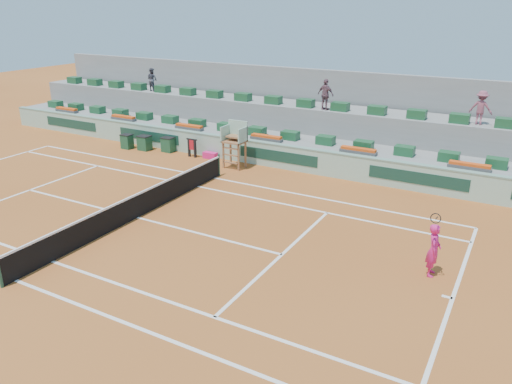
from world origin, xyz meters
TOP-DOWN VIEW (x-y plane):
  - ground at (0.00, 0.00)m, footprint 90.00×90.00m
  - seating_tier_lower at (0.00, 10.70)m, footprint 36.00×4.00m
  - seating_tier_upper at (0.00, 12.30)m, footprint 36.00×2.40m
  - stadium_back_wall at (0.00, 13.90)m, footprint 36.00×0.40m
  - player_bag at (-2.00, 8.10)m, footprint 0.80×0.35m
  - spectator_left at (-8.90, 11.80)m, footprint 0.80×0.67m
  - spectator_mid at (3.23, 11.46)m, footprint 1.03×0.60m
  - spectator_right at (10.85, 11.82)m, footprint 1.08×0.69m
  - court_lines at (0.00, 0.00)m, footprint 23.89×11.09m
  - tennis_net at (0.00, 0.00)m, footprint 0.10×11.97m
  - advertising_hoarding at (0.02, 8.50)m, footprint 36.00×0.34m
  - umpire_chair at (0.00, 7.50)m, footprint 1.10×0.90m
  - seat_row_lower at (0.00, 9.80)m, footprint 32.90×0.60m
  - seat_row_upper at (0.00, 11.70)m, footprint 32.90×0.60m
  - flower_planters at (-1.50, 9.00)m, footprint 26.80×0.36m
  - drink_cooler_a at (-4.85, 8.08)m, footprint 0.70×0.61m
  - drink_cooler_b at (-6.26, 7.68)m, footprint 0.71×0.61m
  - drink_cooler_c at (-7.37, 7.44)m, footprint 0.63×0.54m
  - towel_rack at (-3.02, 7.86)m, footprint 0.67×0.11m
  - tennis_player at (11.05, 1.10)m, footprint 0.47×0.89m

SIDE VIEW (x-z plane):
  - ground at x=0.00m, z-range 0.00..0.00m
  - court_lines at x=0.00m, z-range 0.00..0.01m
  - player_bag at x=-2.00m, z-range 0.00..0.35m
  - drink_cooler_c at x=-7.37m, z-range 0.00..0.84m
  - drink_cooler_a at x=-4.85m, z-range 0.00..0.84m
  - drink_cooler_b at x=-6.26m, z-range 0.00..0.84m
  - tennis_net at x=0.00m, z-range -0.02..1.08m
  - seating_tier_lower at x=0.00m, z-range 0.00..1.20m
  - towel_rack at x=-3.02m, z-range 0.09..1.12m
  - advertising_hoarding at x=0.02m, z-range 0.00..1.26m
  - tennis_player at x=11.05m, z-range -0.27..2.00m
  - seating_tier_upper at x=0.00m, z-range 0.00..2.60m
  - flower_planters at x=-1.50m, z-range 1.19..1.47m
  - seat_row_lower at x=0.00m, z-range 1.20..1.64m
  - umpire_chair at x=0.00m, z-range 0.34..2.74m
  - stadium_back_wall at x=0.00m, z-range 0.00..4.40m
  - seat_row_upper at x=0.00m, z-range 2.60..3.04m
  - spectator_left at x=-8.90m, z-range 2.60..4.07m
  - spectator_right at x=10.85m, z-range 2.60..4.18m
  - spectator_mid at x=3.23m, z-range 2.60..4.24m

